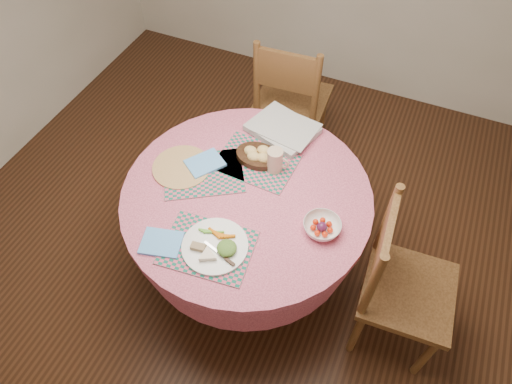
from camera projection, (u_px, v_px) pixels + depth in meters
ground at (249, 268)px, 2.83m from camera, size 4.00×4.00×0.00m
room_envelope at (242, 9)px, 1.48m from camera, size 4.01×4.01×2.71m
dining_table at (247, 216)px, 2.39m from camera, size 1.24×1.24×0.75m
chair_right at (399, 283)px, 2.20m from camera, size 0.46×0.48×0.98m
chair_back at (291, 99)px, 3.02m from camera, size 0.49×0.47×1.00m
placemat_front at (208, 247)px, 2.04m from camera, size 0.43×0.34×0.01m
placemat_left at (204, 174)px, 2.31m from camera, size 0.50×0.46×0.01m
placemat_back at (256, 162)px, 2.36m from camera, size 0.41×0.32×0.01m
wicker_trivet at (182, 167)px, 2.33m from camera, size 0.30×0.30×0.01m
napkin_near at (162, 243)px, 2.05m from camera, size 0.21×0.18×0.01m
napkin_far at (205, 163)px, 2.34m from camera, size 0.22×0.23×0.01m
dinner_plate at (216, 246)px, 2.02m from camera, size 0.30×0.30×0.05m
bread_bowl at (258, 155)px, 2.35m from camera, size 0.23×0.23×0.08m
latte_mug at (275, 160)px, 2.27m from camera, size 0.12×0.08×0.13m
fruit_bowl at (322, 227)px, 2.08m from camera, size 0.23×0.23×0.05m
newspaper_stack at (283, 129)px, 2.48m from camera, size 0.41×0.36×0.04m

